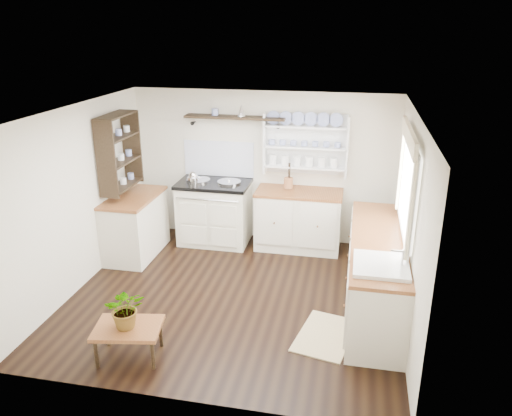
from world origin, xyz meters
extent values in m
cube|color=black|center=(0.00, 0.00, 0.00)|extent=(4.00, 3.80, 0.01)
cube|color=silver|center=(0.00, 1.90, 1.15)|extent=(4.00, 0.02, 2.30)
cube|color=silver|center=(2.00, 0.00, 1.15)|extent=(0.02, 3.80, 2.30)
cube|color=silver|center=(-2.00, 0.00, 1.15)|extent=(0.02, 3.80, 2.30)
cube|color=white|center=(0.00, 0.00, 2.30)|extent=(4.00, 3.80, 0.01)
cube|color=white|center=(1.96, 0.15, 1.50)|extent=(0.04, 1.40, 1.00)
cube|color=white|center=(1.94, 0.15, 1.50)|extent=(0.02, 1.50, 1.10)
cube|color=beige|center=(1.92, 0.15, 2.08)|extent=(0.04, 1.55, 0.18)
cube|color=#EFE9CF|center=(-0.69, 1.57, 0.46)|extent=(1.04, 0.68, 0.92)
cube|color=black|center=(-0.69, 1.57, 0.94)|extent=(1.08, 0.72, 0.05)
cylinder|color=silver|center=(-0.93, 1.57, 0.98)|extent=(0.35, 0.35, 0.03)
cylinder|color=silver|center=(-0.45, 1.57, 0.98)|extent=(0.35, 0.35, 0.03)
cylinder|color=silver|center=(-0.69, 1.19, 0.81)|extent=(0.94, 0.02, 0.02)
cube|color=beige|center=(0.60, 1.60, 0.44)|extent=(1.25, 0.60, 0.88)
cube|color=brown|center=(0.60, 1.60, 0.88)|extent=(1.27, 0.63, 0.04)
cube|color=beige|center=(1.70, 0.10, 0.44)|extent=(0.60, 2.40, 0.88)
cube|color=brown|center=(1.70, 0.10, 0.88)|extent=(0.62, 2.43, 0.04)
cube|color=white|center=(1.70, -0.65, 0.80)|extent=(0.55, 0.60, 0.28)
cylinder|color=silver|center=(1.90, -0.65, 1.00)|extent=(0.02, 0.02, 0.22)
cube|color=beige|center=(-1.70, 0.90, 0.44)|extent=(0.60, 1.10, 0.88)
cube|color=brown|center=(-1.70, 0.90, 0.88)|extent=(0.62, 1.13, 0.04)
cube|color=white|center=(0.65, 1.88, 1.55)|extent=(1.20, 0.03, 0.90)
cube|color=white|center=(0.65, 1.79, 1.55)|extent=(1.20, 0.22, 0.02)
cylinder|color=navy|center=(0.65, 1.80, 1.82)|extent=(0.20, 0.02, 0.20)
cube|color=black|center=(-0.40, 1.77, 1.92)|extent=(1.50, 0.24, 0.04)
cone|color=black|center=(-1.05, 1.84, 1.81)|extent=(0.06, 0.20, 0.06)
cone|color=black|center=(0.25, 1.84, 1.81)|extent=(0.06, 0.20, 0.06)
cube|color=black|center=(-1.84, 0.90, 1.55)|extent=(0.28, 0.80, 1.05)
cylinder|color=#A0633A|center=(0.43, 1.68, 0.99)|extent=(0.14, 0.14, 0.16)
cube|color=brown|center=(-0.75, -1.40, 0.34)|extent=(0.73, 0.58, 0.04)
cylinder|color=black|center=(-1.00, -1.63, 0.16)|extent=(0.04, 0.04, 0.32)
cylinder|color=black|center=(-1.06, -1.26, 0.16)|extent=(0.04, 0.04, 0.32)
cylinder|color=black|center=(-0.44, -1.54, 0.16)|extent=(0.04, 0.04, 0.32)
cylinder|color=black|center=(-0.51, -1.17, 0.16)|extent=(0.04, 0.04, 0.32)
imported|color=#3F7233|center=(-0.75, -1.40, 0.57)|extent=(0.48, 0.46, 0.42)
cube|color=#9C7F5A|center=(1.18, -0.64, 0.01)|extent=(0.72, 0.95, 0.02)
camera|label=1|loc=(1.37, -5.33, 3.21)|focal=35.00mm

